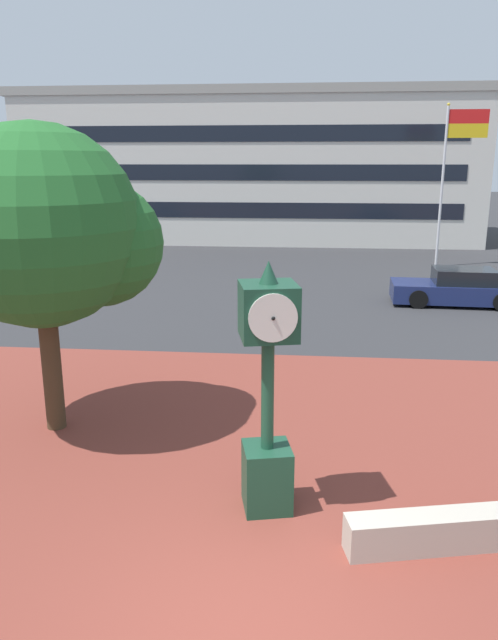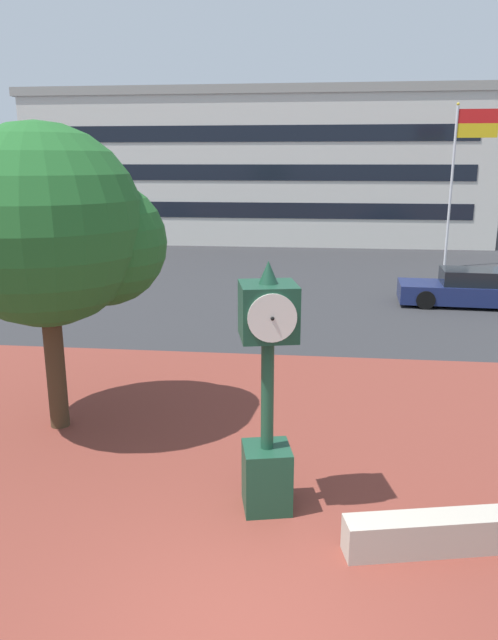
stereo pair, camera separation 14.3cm
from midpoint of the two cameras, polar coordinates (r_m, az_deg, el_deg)
ground_plane at (r=7.28m, az=0.28°, el=-27.23°), size 200.00×200.00×0.00m
plaza_brick_paving at (r=9.46m, az=2.12°, el=-16.17°), size 44.00×13.43×0.01m
planter_wall at (r=8.68m, az=20.47°, el=-18.41°), size 3.21×1.08×0.50m
street_clock at (r=8.33m, az=2.27°, el=-6.99°), size 0.89×0.93×3.63m
plaza_tree at (r=11.17m, az=-17.56°, el=8.15°), size 3.82×3.55×5.57m
car_street_mid at (r=22.21m, az=20.18°, el=2.77°), size 4.53×2.01×1.28m
flagpole_primary at (r=29.85m, az=19.64°, el=13.66°), size 1.90×0.14×7.45m
civic_building at (r=40.55m, az=1.25°, el=14.41°), size 28.34×10.84×9.07m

